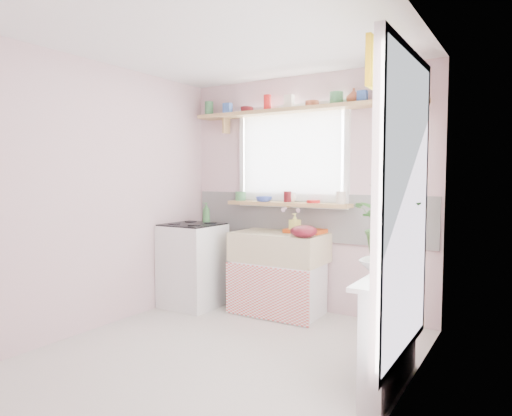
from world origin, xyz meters
The scene contains 19 objects.
room centered at (0.66, 0.86, 1.37)m, with size 3.20×3.20×3.20m.
sink_unit centered at (-0.15, 1.29, 0.43)m, with size 0.95×0.65×1.11m.
cooker centered at (-1.10, 1.05, 0.46)m, with size 0.58×0.58×0.93m.
radiator_ledge centered at (1.30, 0.20, 0.40)m, with size 0.22×0.95×0.78m.
windowsill centered at (-0.15, 1.48, 1.14)m, with size 1.40×0.22×0.04m, color tan.
pine_shelf centered at (0.00, 1.47, 2.12)m, with size 2.52×0.24×0.04m, color tan.
shelf_crockery centered at (-0.02, 1.47, 2.19)m, with size 2.47×0.11×0.12m.
sill_crockery centered at (-0.15, 1.48, 1.22)m, with size 1.35×0.11×0.12m.
dish_tray centered at (0.08, 1.45, 0.87)m, with size 0.39×0.29×0.04m, color #DB4E13.
colander centered at (0.22, 1.10, 0.91)m, with size 0.26×0.26×0.12m, color maroon.
jade_plant centered at (1.21, 0.57, 1.08)m, with size 0.54×0.47×0.60m, color #36692A.
fruit_bowl centered at (1.21, 0.33, 0.81)m, with size 0.32×0.32×0.08m, color silver.
herb_pot centered at (1.25, 0.09, 0.87)m, with size 0.10×0.07×0.20m, color #315C24.
soap_bottle_sink centered at (-0.01, 1.37, 0.95)m, with size 0.09×0.09×0.20m, color #CCCC5A.
sill_cup centered at (-0.13, 1.54, 1.21)m, with size 0.12×0.12×0.10m, color silver.
sill_bowl centered at (-0.41, 1.42, 1.19)m, with size 0.18×0.18×0.06m, color #364EB1.
shelf_vase centered at (0.55, 1.53, 2.22)m, with size 0.15×0.15×0.15m, color #AD5435.
cooker_bottle centered at (-1.03, 1.20, 1.03)m, with size 0.09×0.09×0.23m, color #3D7A40.
fruit centered at (1.22, 0.33, 0.88)m, with size 0.20×0.14×0.10m.
Camera 1 is at (2.10, -2.83, 1.44)m, focal length 32.00 mm.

